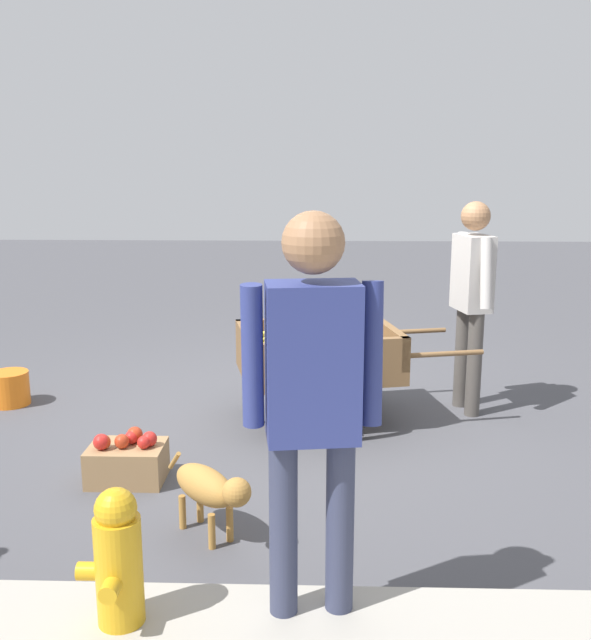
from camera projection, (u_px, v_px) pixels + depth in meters
name	position (u px, v px, depth m)	size (l,w,h in m)	color
ground_plane	(281.00, 420.00, 5.27)	(24.00, 24.00, 0.00)	#47474C
fruit_cart	(317.00, 363.00, 5.18)	(1.78, 1.12, 0.73)	brown
vendor_person	(472.00, 289.00, 5.28)	(0.27, 0.59, 1.57)	#4C4742
dog	(209.00, 488.00, 3.57)	(0.49, 0.52, 0.40)	#AD7A38
fire_hydrant	(118.00, 571.00, 2.73)	(0.25, 0.25, 0.67)	gold
plastic_bucket	(10.00, 388.00, 5.58)	(0.29, 0.29, 0.26)	orange
apple_crate	(127.00, 460.00, 4.25)	(0.44, 0.32, 0.31)	#99754C
bystander_person	(312.00, 393.00, 2.66)	(0.52, 0.24, 1.69)	#333851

